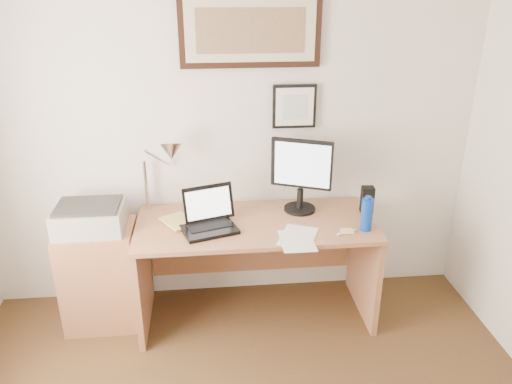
{
  "coord_description": "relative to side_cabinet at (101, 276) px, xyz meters",
  "views": [
    {
      "loc": [
        -0.15,
        -1.35,
        2.26
      ],
      "look_at": [
        0.13,
        1.43,
        1.06
      ],
      "focal_mm": 35.0,
      "sensor_mm": 36.0,
      "label": 1
    }
  ],
  "objects": [
    {
      "name": "wall_back",
      "position": [
        0.92,
        0.32,
        0.89
      ],
      "size": [
        3.5,
        0.02,
        2.5
      ],
      "primitive_type": "cube",
      "color": "silver",
      "rests_on": "ground"
    },
    {
      "name": "side_cabinet",
      "position": [
        0.0,
        0.0,
        0.0
      ],
      "size": [
        0.5,
        0.4,
        0.73
      ],
      "primitive_type": "cube",
      "color": "#996140",
      "rests_on": "floor"
    },
    {
      "name": "water_bottle",
      "position": [
        1.77,
        -0.23,
        0.49
      ],
      "size": [
        0.08,
        0.08,
        0.22
      ],
      "primitive_type": "cylinder",
      "color": "#0C39A7",
      "rests_on": "desk"
    },
    {
      "name": "bottle_cap",
      "position": [
        1.77,
        -0.23,
        0.61
      ],
      "size": [
        0.04,
        0.04,
        0.02
      ],
      "primitive_type": "cylinder",
      "color": "#0C39A7",
      "rests_on": "water_bottle"
    },
    {
      "name": "speaker",
      "position": [
        1.86,
        0.04,
        0.48
      ],
      "size": [
        0.09,
        0.08,
        0.19
      ],
      "primitive_type": "cube",
      "rotation": [
        0.0,
        0.0,
        -0.07
      ],
      "color": "black",
      "rests_on": "desk"
    },
    {
      "name": "paper_sheet_a",
      "position": [
        1.3,
        -0.33,
        0.39
      ],
      "size": [
        0.21,
        0.29,
        0.0
      ],
      "primitive_type": "cube",
      "rotation": [
        0.0,
        0.0,
        -0.0
      ],
      "color": "white",
      "rests_on": "desk"
    },
    {
      "name": "paper_sheet_b",
      "position": [
        1.32,
        -0.28,
        0.39
      ],
      "size": [
        0.31,
        0.36,
        0.0
      ],
      "primitive_type": "cube",
      "rotation": [
        0.0,
        0.0,
        -0.4
      ],
      "color": "white",
      "rests_on": "desk"
    },
    {
      "name": "sticky_pad",
      "position": [
        1.64,
        -0.25,
        0.39
      ],
      "size": [
        0.08,
        0.08,
        0.01
      ],
      "primitive_type": "cube",
      "rotation": [
        0.0,
        0.0,
        -0.04
      ],
      "color": "#EDD670",
      "rests_on": "desk"
    },
    {
      "name": "marker_pen",
      "position": [
        1.63,
        -0.27,
        0.39
      ],
      "size": [
        0.14,
        0.06,
        0.02
      ],
      "primitive_type": "cylinder",
      "rotation": [
        0.0,
        1.57,
        0.35
      ],
      "color": "white",
      "rests_on": "desk"
    },
    {
      "name": "book",
      "position": [
        0.48,
        -0.05,
        0.39
      ],
      "size": [
        0.28,
        0.3,
        0.02
      ],
      "primitive_type": "imported",
      "rotation": [
        0.0,
        0.0,
        0.57
      ],
      "color": "#D9CB66",
      "rests_on": "desk"
    },
    {
      "name": "desk",
      "position": [
        1.07,
        0.04,
        0.15
      ],
      "size": [
        1.6,
        0.7,
        0.75
      ],
      "color": "#996140",
      "rests_on": "floor"
    },
    {
      "name": "laptop",
      "position": [
        0.76,
        -0.1,
        0.44
      ],
      "size": [
        0.4,
        0.39,
        0.26
      ],
      "color": "black",
      "rests_on": "desk"
    },
    {
      "name": "lcd_monitor",
      "position": [
        1.4,
        0.1,
        0.68
      ],
      "size": [
        0.4,
        0.22,
        0.52
      ],
      "color": "black",
      "rests_on": "desk"
    },
    {
      "name": "printer",
      "position": [
        -0.02,
        -0.0,
        0.45
      ],
      "size": [
        0.44,
        0.34,
        0.18
      ],
      "color": "#A6A6A9",
      "rests_on": "side_cabinet"
    },
    {
      "name": "desk_lamp",
      "position": [
        0.51,
        0.13,
        0.82
      ],
      "size": [
        0.29,
        0.27,
        0.53
      ],
      "color": "silver",
      "rests_on": "desk"
    },
    {
      "name": "picture_large",
      "position": [
        1.07,
        0.29,
        1.59
      ],
      "size": [
        0.92,
        0.04,
        0.47
      ],
      "color": "black",
      "rests_on": "wall_back"
    },
    {
      "name": "picture_small",
      "position": [
        1.37,
        0.29,
        1.09
      ],
      "size": [
        0.3,
        0.03,
        0.3
      ],
      "color": "black",
      "rests_on": "wall_back"
    }
  ]
}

